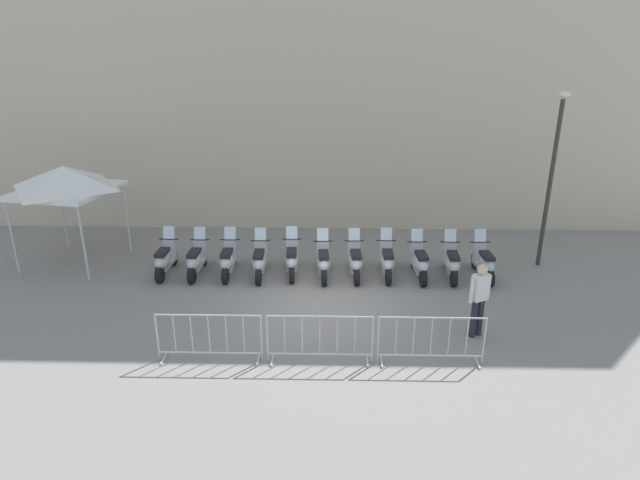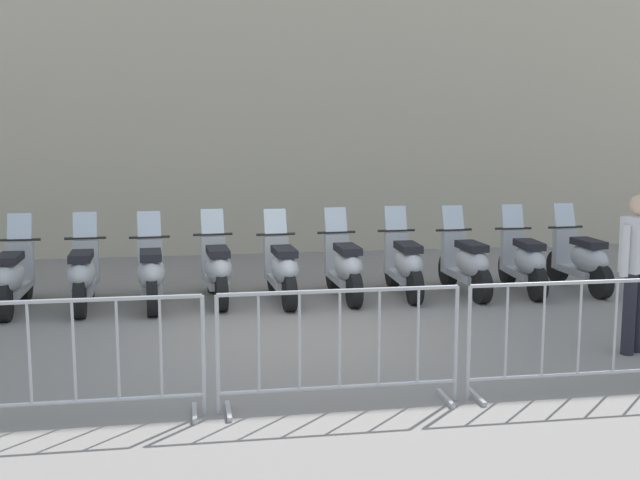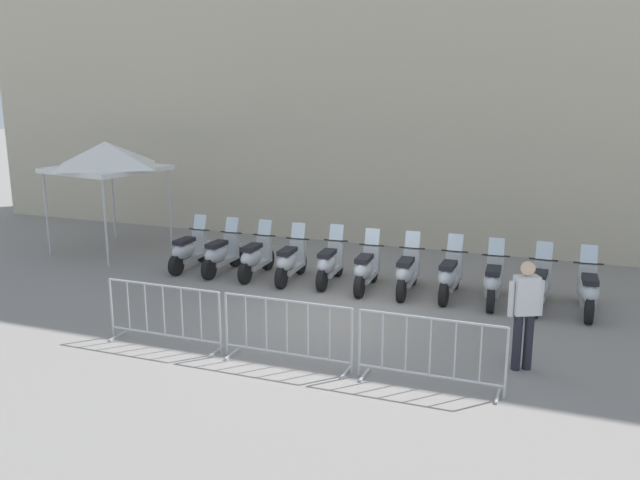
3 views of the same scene
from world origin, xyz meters
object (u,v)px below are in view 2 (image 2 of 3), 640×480
Objects in this scene: motorcycle_4 at (217,270)px; motorcycle_10 at (582,260)px; motorcycle_6 at (345,267)px; barrier_segment_1 at (340,349)px; motorcycle_1 at (13,278)px; motorcycle_8 at (467,264)px; motorcycle_2 at (83,275)px; barrier_segment_2 at (579,338)px; officer_near_row_end at (637,264)px; motorcycle_7 at (405,265)px; motorcycle_9 at (524,262)px; barrier_segment_0 at (74,362)px; motorcycle_3 at (151,274)px; motorcycle_5 at (282,270)px.

motorcycle_4 and motorcycle_10 have the same top height.
barrier_segment_1 is at bearing -91.48° from motorcycle_6.
motorcycle_8 is (6.12, 1.09, 0.00)m from motorcycle_1.
motorcycle_2 is at bearing -166.85° from motorcycle_4.
motorcycle_6 is at bearing -170.70° from motorcycle_8.
motorcycle_6 is 0.80× the size of barrier_segment_2.
officer_near_row_end is at bearing -13.68° from motorcycle_1.
motorcycle_6 is at bearing -166.82° from motorcycle_7.
motorcycle_8 is at bearing 114.74° from officer_near_row_end.
motorcycle_9 is (6.11, 1.08, 0.00)m from motorcycle_2.
motorcycle_10 is 0.80× the size of barrier_segment_0.
motorcycle_4 is 1.00× the size of motorcycle_6.
motorcycle_3 is 2.66m from motorcycle_6.
motorcycle_7 reaches higher than barrier_segment_1.
motorcycle_3 is at bearing -168.73° from motorcycle_6.
motorcycle_4 is at bearing -178.87° from motorcycle_5.
motorcycle_5 is 4.43m from motorcycle_10.
motorcycle_9 and motorcycle_10 have the same top height.
motorcycle_3 is 1.00× the size of motorcycle_5.
barrier_segment_1 is 2.25m from barrier_segment_2.
motorcycle_7 is (5.23, 1.00, 0.00)m from motorcycle_1.
motorcycle_10 is at bearing 53.95° from barrier_segment_1.
officer_near_row_end is (4.85, -2.39, 0.53)m from motorcycle_4.
barrier_segment_0 is 1.00× the size of barrier_segment_2.
motorcycle_6 is at bearing 11.27° from motorcycle_3.
motorcycle_7 is at bearing 9.23° from motorcycle_4.
motorcycle_2 is 0.80× the size of barrier_segment_1.
motorcycle_10 reaches higher than barrier_segment_1.
motorcycle_3 is at bearing 144.08° from barrier_segment_2.
motorcycle_2 is 1.00× the size of motorcycle_8.
motorcycle_1 and motorcycle_4 have the same top height.
motorcycle_2 is 2.66m from motorcycle_5.
motorcycle_4 reaches higher than barrier_segment_0.
officer_near_row_end reaches higher than motorcycle_8.
motorcycle_6 is at bearing 7.27° from motorcycle_4.
barrier_segment_0 is at bearing -97.15° from motorcycle_4.
barrier_segment_1 is (1.65, -4.11, 0.07)m from motorcycle_4.
motorcycle_8 is at bearing -169.40° from motorcycle_9.
motorcycle_5 is (3.50, 0.59, 0.00)m from motorcycle_1.
motorcycle_1 is 0.81× the size of barrier_segment_1.
motorcycle_6 is at bearing 10.37° from motorcycle_1.
motorcycle_1 is at bearing 166.32° from officer_near_row_end.
barrier_segment_1 is 1.00× the size of barrier_segment_2.
motorcycle_1 is 5.53m from barrier_segment_1.
motorcycle_6 reaches higher than barrier_segment_1.
motorcycle_4 reaches higher than barrier_segment_1.
barrier_segment_1 is 1.23× the size of officer_near_row_end.
motorcycle_4 is at bearing 12.43° from motorcycle_1.
motorcycle_5 and motorcycle_6 have the same top height.
motorcycle_8 is at bearing 10.48° from motorcycle_3.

